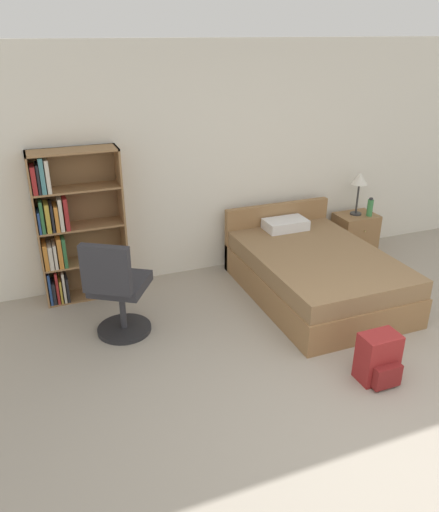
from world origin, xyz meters
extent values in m
plane|color=#A39989|center=(0.00, 0.00, 0.00)|extent=(14.00, 14.00, 0.00)
cube|color=silver|center=(0.00, 3.23, 1.30)|extent=(9.00, 0.06, 2.60)
cube|color=olive|center=(-2.24, 3.02, 0.80)|extent=(0.02, 0.31, 1.61)
cube|color=olive|center=(-1.37, 3.02, 0.80)|extent=(0.02, 0.31, 1.61)
cube|color=brown|center=(-1.80, 3.17, 0.80)|extent=(0.89, 0.01, 1.61)
cube|color=olive|center=(-1.80, 3.02, 0.01)|extent=(0.85, 0.30, 0.02)
cube|color=navy|center=(-2.20, 2.97, 0.19)|extent=(0.02, 0.20, 0.35)
cube|color=black|center=(-2.17, 2.97, 0.14)|extent=(0.03, 0.18, 0.24)
cube|color=maroon|center=(-2.13, 2.96, 0.20)|extent=(0.03, 0.18, 0.35)
cube|color=gold|center=(-2.10, 2.96, 0.15)|extent=(0.02, 0.17, 0.26)
cube|color=beige|center=(-2.06, 2.97, 0.19)|extent=(0.02, 0.19, 0.33)
cube|color=black|center=(-2.03, 2.98, 0.16)|extent=(0.03, 0.20, 0.27)
cube|color=olive|center=(-1.80, 3.02, 0.41)|extent=(0.85, 0.30, 0.02)
cube|color=orange|center=(-2.20, 3.00, 0.56)|extent=(0.04, 0.25, 0.27)
cube|color=beige|center=(-2.15, 2.98, 0.55)|extent=(0.04, 0.21, 0.25)
cube|color=beige|center=(-2.10, 2.98, 0.55)|extent=(0.03, 0.21, 0.26)
cube|color=orange|center=(-2.05, 3.00, 0.58)|extent=(0.04, 0.24, 0.32)
cube|color=#2D6638|center=(-2.01, 2.98, 0.58)|extent=(0.04, 0.20, 0.32)
cube|color=olive|center=(-1.80, 3.02, 0.81)|extent=(0.85, 0.30, 0.02)
cube|color=navy|center=(-2.21, 2.98, 0.94)|extent=(0.02, 0.21, 0.22)
cube|color=#2D6638|center=(-2.17, 2.97, 0.99)|extent=(0.03, 0.20, 0.33)
cube|color=gold|center=(-2.12, 2.98, 0.97)|extent=(0.04, 0.21, 0.29)
cube|color=black|center=(-2.08, 3.00, 0.97)|extent=(0.02, 0.25, 0.29)
cube|color=orange|center=(-2.04, 2.98, 0.96)|extent=(0.04, 0.21, 0.26)
cube|color=beige|center=(-1.99, 2.99, 0.99)|extent=(0.04, 0.24, 0.33)
cube|color=maroon|center=(-1.94, 2.97, 0.99)|extent=(0.04, 0.19, 0.33)
cube|color=olive|center=(-1.80, 3.02, 1.22)|extent=(0.85, 0.30, 0.02)
cube|color=maroon|center=(-2.20, 2.98, 1.36)|extent=(0.04, 0.21, 0.27)
cube|color=black|center=(-2.15, 2.99, 1.37)|extent=(0.02, 0.22, 0.28)
cube|color=teal|center=(-2.11, 2.99, 1.40)|extent=(0.04, 0.22, 0.35)
cube|color=beige|center=(-2.06, 2.98, 1.39)|extent=(0.04, 0.21, 0.32)
cube|color=olive|center=(-1.80, 3.02, 1.60)|extent=(0.89, 0.31, 0.02)
cube|color=olive|center=(0.51, 2.10, 0.16)|extent=(1.35, 1.97, 0.32)
cube|color=olive|center=(0.51, 2.10, 0.42)|extent=(1.32, 1.93, 0.19)
cube|color=olive|center=(0.51, 3.04, 0.38)|extent=(1.35, 0.08, 0.77)
cube|color=white|center=(0.51, 2.83, 0.58)|extent=(0.50, 0.30, 0.12)
cylinder|color=#232326|center=(-1.59, 2.16, 0.02)|extent=(0.52, 0.52, 0.04)
cylinder|color=#333338|center=(-1.59, 2.16, 0.25)|extent=(0.06, 0.06, 0.42)
cube|color=#2D2D33|center=(-1.59, 2.16, 0.51)|extent=(0.66, 0.66, 0.10)
cube|color=#2D2D33|center=(-1.74, 1.92, 0.79)|extent=(0.41, 0.30, 0.45)
cube|color=olive|center=(1.59, 2.94, 0.26)|extent=(0.50, 0.38, 0.52)
sphere|color=tan|center=(1.59, 2.74, 0.37)|extent=(0.02, 0.02, 0.02)
cylinder|color=#333333|center=(1.58, 2.95, 0.53)|extent=(0.14, 0.14, 0.02)
cylinder|color=#333333|center=(1.58, 2.95, 0.73)|extent=(0.02, 0.02, 0.38)
cone|color=silver|center=(1.58, 2.95, 0.99)|extent=(0.20, 0.20, 0.14)
cylinder|color=#3F8C4C|center=(1.71, 2.84, 0.63)|extent=(0.07, 0.07, 0.21)
cylinder|color=#2D2D33|center=(1.71, 2.84, 0.75)|extent=(0.05, 0.05, 0.02)
cube|color=maroon|center=(0.23, 0.67, 0.21)|extent=(0.32, 0.21, 0.43)
cube|color=maroon|center=(0.23, 0.53, 0.12)|extent=(0.24, 0.07, 0.19)
camera|label=1|loc=(-2.23, -2.01, 2.68)|focal=35.00mm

